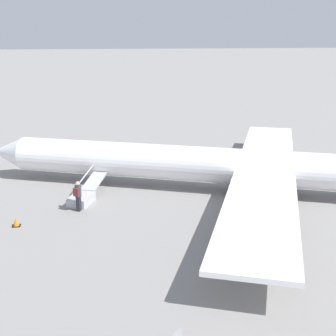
{
  "coord_description": "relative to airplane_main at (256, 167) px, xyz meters",
  "views": [
    {
      "loc": [
        9.02,
        26.58,
        9.59
      ],
      "look_at": [
        4.37,
        -1.05,
        1.55
      ],
      "focal_mm": 50.0,
      "sensor_mm": 36.0,
      "label": 1
    }
  ],
  "objects": [
    {
      "name": "ground_plane",
      "position": [
        0.84,
        -0.35,
        -1.73
      ],
      "size": [
        600.0,
        600.0,
        0.0
      ],
      "primitive_type": "plane",
      "color": "gray"
    },
    {
      "name": "airplane_main",
      "position": [
        0.0,
        0.0,
        0.0
      ],
      "size": [
        33.0,
        26.31,
        5.82
      ],
      "rotation": [
        0.0,
        0.0,
        -0.4
      ],
      "color": "white",
      "rests_on": "ground"
    },
    {
      "name": "boarding_stairs",
      "position": [
        10.43,
        -0.43,
        -1.37
      ],
      "size": [
        2.48,
        4.09,
        1.53
      ],
      "rotation": [
        0.0,
        0.0,
        -1.97
      ],
      "color": "#B2B2B7",
      "rests_on": "ground"
    },
    {
      "name": "passenger",
      "position": [
        10.73,
        1.12,
        -0.73
      ],
      "size": [
        0.45,
        0.57,
        1.74
      ],
      "rotation": [
        0.0,
        0.0,
        -1.97
      ],
      "color": "#23232D",
      "rests_on": "ground"
    },
    {
      "name": "traffic_cone_near_stairs",
      "position": [
        13.89,
        2.75,
        -1.52
      ],
      "size": [
        0.42,
        0.42,
        0.47
      ],
      "color": "black",
      "rests_on": "ground"
    }
  ]
}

